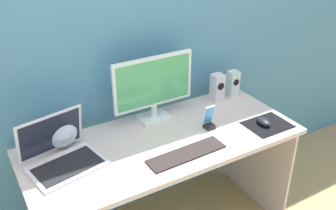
# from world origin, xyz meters

# --- Properties ---
(wall_back) EXTENTS (6.00, 0.04, 2.50)m
(wall_back) POSITION_xyz_m (0.00, 0.38, 1.25)
(wall_back) COLOR teal
(wall_back) RESTS_ON ground_plane
(desk) EXTENTS (1.49, 0.64, 0.71)m
(desk) POSITION_xyz_m (0.00, 0.00, 0.57)
(desk) COLOR beige
(desk) RESTS_ON ground_plane
(monitor) EXTENTS (0.49, 0.14, 0.39)m
(monitor) POSITION_xyz_m (0.06, 0.22, 0.92)
(monitor) COLOR white
(monitor) RESTS_ON desk
(speaker_right) EXTENTS (0.07, 0.07, 0.17)m
(speaker_right) POSITION_xyz_m (0.65, 0.23, 0.80)
(speaker_right) COLOR silver
(speaker_right) RESTS_ON desk
(speaker_near_monitor) EXTENTS (0.07, 0.07, 0.17)m
(speaker_near_monitor) POSITION_xyz_m (0.52, 0.23, 0.80)
(speaker_near_monitor) COLOR silver
(speaker_near_monitor) RESTS_ON desk
(laptop) EXTENTS (0.39, 0.33, 0.24)m
(laptop) POSITION_xyz_m (-0.53, 0.06, 0.76)
(laptop) COLOR silver
(laptop) RESTS_ON desk
(fishbowl) EXTENTS (0.18, 0.18, 0.18)m
(fishbowl) POSITION_xyz_m (-0.49, 0.23, 0.80)
(fishbowl) COLOR silver
(fishbowl) RESTS_ON desk
(keyboard_external) EXTENTS (0.43, 0.13, 0.01)m
(keyboard_external) POSITION_xyz_m (0.03, -0.18, 0.72)
(keyboard_external) COLOR black
(keyboard_external) RESTS_ON desk
(mousepad) EXTENTS (0.25, 0.20, 0.00)m
(mousepad) POSITION_xyz_m (0.59, -0.17, 0.71)
(mousepad) COLOR black
(mousepad) RESTS_ON desk
(mouse) EXTENTS (0.06, 0.10, 0.04)m
(mouse) POSITION_xyz_m (0.57, -0.16, 0.73)
(mouse) COLOR black
(mouse) RESTS_ON mousepad
(phone_in_dock) EXTENTS (0.06, 0.06, 0.14)m
(phone_in_dock) POSITION_xyz_m (0.28, -0.02, 0.76)
(phone_in_dock) COLOR black
(phone_in_dock) RESTS_ON desk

